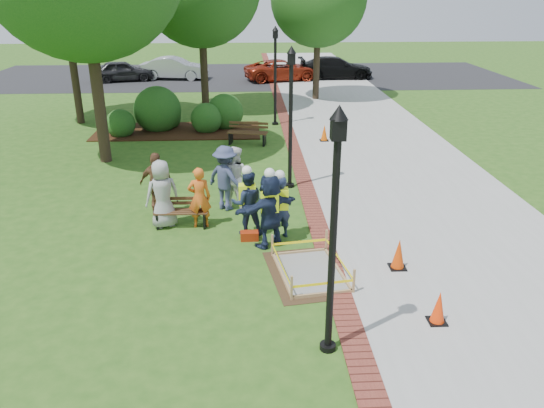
{
  "coord_description": "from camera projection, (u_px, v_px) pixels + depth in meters",
  "views": [
    {
      "loc": [
        -0.1,
        -10.46,
        5.84
      ],
      "look_at": [
        0.5,
        1.2,
        1.0
      ],
      "focal_mm": 35.0,
      "sensor_mm": 36.0,
      "label": 1
    }
  ],
  "objects": [
    {
      "name": "brick_edging",
      "position": [
        292.0,
        142.0,
        21.2
      ],
      "size": [
        0.5,
        60.0,
        0.03
      ],
      "primitive_type": "cube",
      "color": "maroon",
      "rests_on": "ground"
    },
    {
      "name": "ground",
      "position": [
        253.0,
        266.0,
        11.89
      ],
      "size": [
        100.0,
        100.0,
        0.0
      ],
      "primitive_type": "plane",
      "color": "#285116",
      "rests_on": "ground"
    },
    {
      "name": "shrub_c",
      "position": [
        207.0,
        132.0,
        22.8
      ],
      "size": [
        1.33,
        1.33,
        1.33
      ],
      "primitive_type": "sphere",
      "color": "#164D18",
      "rests_on": "ground"
    },
    {
      "name": "parked_car_b",
      "position": [
        175.0,
        79.0,
        35.46
      ],
      "size": [
        2.68,
        5.04,
        1.57
      ],
      "primitive_type": "imported",
      "rotation": [
        0.0,
        0.0,
        1.45
      ],
      "color": "#ABACB0",
      "rests_on": "ground"
    },
    {
      "name": "parked_car_c",
      "position": [
        282.0,
        80.0,
        35.01
      ],
      "size": [
        2.96,
        4.83,
        1.47
      ],
      "primitive_type": "imported",
      "rotation": [
        0.0,
        0.0,
        1.81
      ],
      "color": "#9A2813",
      "rests_on": "ground"
    },
    {
      "name": "sidewalk",
      "position": [
        372.0,
        141.0,
        21.35
      ],
      "size": [
        6.0,
        60.0,
        0.02
      ],
      "primitive_type": "cube",
      "color": "#9E9E99",
      "rests_on": "ground"
    },
    {
      "name": "casual_person_b",
      "position": [
        199.0,
        198.0,
        13.54
      ],
      "size": [
        0.55,
        0.38,
        1.61
      ],
      "color": "orange",
      "rests_on": "ground"
    },
    {
      "name": "bench_near",
      "position": [
        182.0,
        218.0,
        13.76
      ],
      "size": [
        1.39,
        0.49,
        0.75
      ],
      "color": "#55351D",
      "rests_on": "ground"
    },
    {
      "name": "hivis_worker_c",
      "position": [
        247.0,
        201.0,
        13.11
      ],
      "size": [
        0.55,
        0.38,
        1.8
      ],
      "color": "#192642",
      "rests_on": "ground"
    },
    {
      "name": "lamp_far",
      "position": [
        275.0,
        69.0,
        23.0
      ],
      "size": [
        0.28,
        0.28,
        4.26
      ],
      "color": "black",
      "rests_on": "ground"
    },
    {
      "name": "shrub_e",
      "position": [
        170.0,
        127.0,
        23.5
      ],
      "size": [
        1.02,
        1.02,
        1.02
      ],
      "primitive_type": "sphere",
      "color": "#164D18",
      "rests_on": "ground"
    },
    {
      "name": "toolbox",
      "position": [
        249.0,
        236.0,
        13.07
      ],
      "size": [
        0.45,
        0.25,
        0.22
      ],
      "primitive_type": "cube",
      "rotation": [
        0.0,
        0.0,
        0.03
      ],
      "color": "#96250B",
      "rests_on": "ground"
    },
    {
      "name": "mulch_bed",
      "position": [
        178.0,
        131.0,
        22.81
      ],
      "size": [
        7.0,
        3.0,
        0.05
      ],
      "primitive_type": "cube",
      "color": "#381E0F",
      "rests_on": "ground"
    },
    {
      "name": "lamp_near",
      "position": [
        334.0,
        218.0,
        8.24
      ],
      "size": [
        0.28,
        0.28,
        4.26
      ],
      "color": "black",
      "rests_on": "ground"
    },
    {
      "name": "cone_front",
      "position": [
        439.0,
        308.0,
        9.77
      ],
      "size": [
        0.34,
        0.34,
        0.67
      ],
      "color": "black",
      "rests_on": "ground"
    },
    {
      "name": "casual_person_a",
      "position": [
        162.0,
        194.0,
        13.53
      ],
      "size": [
        0.67,
        0.57,
        1.79
      ],
      "color": "#989898",
      "rests_on": "ground"
    },
    {
      "name": "hivis_worker_b",
      "position": [
        280.0,
        205.0,
        12.91
      ],
      "size": [
        0.61,
        0.51,
        1.77
      ],
      "color": "#171F3C",
      "rests_on": "ground"
    },
    {
      "name": "shrub_d",
      "position": [
        226.0,
        127.0,
        23.45
      ],
      "size": [
        1.61,
        1.61,
        1.61
      ],
      "primitive_type": "sphere",
      "color": "#164D18",
      "rests_on": "ground"
    },
    {
      "name": "shrub_b",
      "position": [
        159.0,
        130.0,
        23.11
      ],
      "size": [
        2.03,
        2.03,
        2.03
      ],
      "primitive_type": "sphere",
      "color": "#164D18",
      "rests_on": "ground"
    },
    {
      "name": "casual_person_d",
      "position": [
        158.0,
        185.0,
        14.22
      ],
      "size": [
        0.65,
        0.52,
        1.76
      ],
      "color": "brown",
      "rests_on": "ground"
    },
    {
      "name": "shrub_a",
      "position": [
        122.0,
        136.0,
        22.14
      ],
      "size": [
        1.21,
        1.21,
        1.21
      ],
      "primitive_type": "sphere",
      "color": "#164D18",
      "rests_on": "ground"
    },
    {
      "name": "parked_car_d",
      "position": [
        335.0,
        79.0,
        35.74
      ],
      "size": [
        2.14,
        4.8,
        1.56
      ],
      "primitive_type": "imported",
      "rotation": [
        0.0,
        0.0,
        1.58
      ],
      "color": "black",
      "rests_on": "ground"
    },
    {
      "name": "lamp_mid",
      "position": [
        291.0,
        108.0,
        15.62
      ],
      "size": [
        0.28,
        0.28,
        4.26
      ],
      "color": "black",
      "rests_on": "ground"
    },
    {
      "name": "wet_concrete_pad",
      "position": [
        310.0,
        264.0,
        11.5
      ],
      "size": [
        2.03,
        2.53,
        0.55
      ],
      "color": "#47331E",
      "rests_on": "ground"
    },
    {
      "name": "hivis_worker_a",
      "position": [
        270.0,
        208.0,
        12.48
      ],
      "size": [
        0.69,
        0.62,
        1.97
      ],
      "color": "#1B2248",
      "rests_on": "ground"
    },
    {
      "name": "cone_back",
      "position": [
        398.0,
        255.0,
        11.65
      ],
      "size": [
        0.36,
        0.36,
        0.72
      ],
      "color": "black",
      "rests_on": "ground"
    },
    {
      "name": "casual_person_e",
      "position": [
        226.0,
        178.0,
        14.59
      ],
      "size": [
        0.69,
        0.66,
        1.83
      ],
      "color": "#384163",
      "rests_on": "ground"
    },
    {
      "name": "parked_car_a",
      "position": [
        124.0,
        81.0,
        34.73
      ],
      "size": [
        2.95,
        4.8,
        1.45
      ],
      "primitive_type": "imported",
      "rotation": [
        0.0,
        0.0,
        1.81
      ],
      "color": "#262528",
      "rests_on": "ground"
    },
    {
      "name": "parking_lot",
      "position": [
        246.0,
        76.0,
        36.8
      ],
      "size": [
        36.0,
        12.0,
        0.01
      ],
      "primitive_type": "cube",
      "color": "black",
      "rests_on": "ground"
    },
    {
      "name": "casual_person_c",
      "position": [
        235.0,
        177.0,
        14.79
      ],
      "size": [
        0.67,
        0.59,
        1.76
      ],
      "color": "silver",
      "rests_on": "ground"
    },
    {
      "name": "cone_far",
      "position": [
        324.0,
        133.0,
        21.28
      ],
      "size": [
        0.34,
        0.34,
        0.67
      ],
      "color": "black",
      "rests_on": "ground"
    },
    {
      "name": "bench_far",
      "position": [
        248.0,
        138.0,
        20.89
      ],
      "size": [
        1.64,
        0.84,
        0.85
      ],
      "color": "brown",
      "rests_on": "ground"
    }
  ]
}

